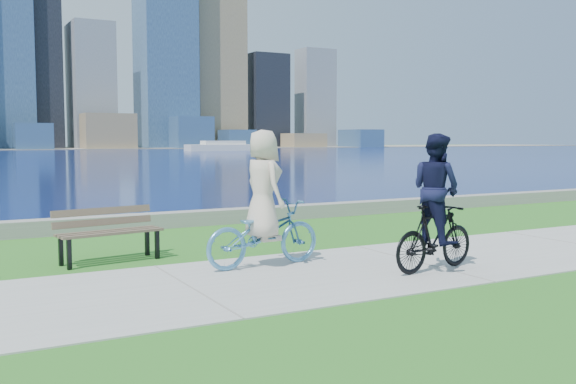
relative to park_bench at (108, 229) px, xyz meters
name	(u,v)px	position (x,y,z in m)	size (l,w,h in m)	color
ground	(191,289)	(0.55, -2.60, -0.56)	(320.00, 320.00, 0.00)	#22651A
concrete_path	(191,288)	(0.55, -2.60, -0.55)	(80.00, 3.50, 0.02)	#A2A29D
seawall	(96,224)	(0.55, 3.60, -0.38)	(90.00, 0.50, 0.35)	gray
ferry_far	(223,147)	(39.26, 88.85, 0.15)	(12.56, 3.59, 1.70)	silver
park_bench	(108,229)	(0.00, 0.00, 0.00)	(1.83, 0.88, 0.91)	black
cyclist_woman	(263,216)	(2.10, -1.72, 0.29)	(0.85, 2.09, 2.22)	#4F8FC1
cyclist_man	(435,213)	(4.33, -3.31, 0.37)	(0.76, 1.80, 2.15)	black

